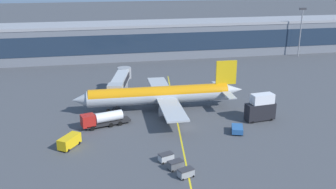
{
  "coord_description": "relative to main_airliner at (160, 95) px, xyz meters",
  "views": [
    {
      "loc": [
        -18.91,
        -73.57,
        32.75
      ],
      "look_at": [
        -1.8,
        9.9,
        4.5
      ],
      "focal_mm": 40.25,
      "sensor_mm": 36.0,
      "label": 1
    }
  ],
  "objects": [
    {
      "name": "main_airliner",
      "position": [
        0.0,
        0.0,
        0.0
      ],
      "size": [
        42.05,
        33.15,
        11.72
      ],
      "color": "#B2B7BC",
      "rests_on": "ground_plane"
    },
    {
      "name": "fuel_tanker",
      "position": [
        -14.29,
        -7.73,
        -2.12
      ],
      "size": [
        11.08,
        5.23,
        3.25
      ],
      "color": "#232326",
      "rests_on": "ground_plane"
    },
    {
      "name": "apron_lead_in_line",
      "position": [
        2.15,
        -9.89,
        -3.86
      ],
      "size": [
        11.98,
        79.19,
        0.01
      ],
      "primitive_type": "cube",
      "rotation": [
        0.0,
        0.0,
        -0.15
      ],
      "color": "yellow",
      "rests_on": "ground_plane"
    },
    {
      "name": "terminal_building",
      "position": [
        11.37,
        60.52,
        2.88
      ],
      "size": [
        179.37,
        17.21,
        13.45
      ],
      "color": "slate",
      "rests_on": "ground_plane"
    },
    {
      "name": "crew_van",
      "position": [
        -21.06,
        -16.85,
        -2.55
      ],
      "size": [
        4.53,
        5.32,
        2.3
      ],
      "color": "yellow",
      "rests_on": "ground_plane"
    },
    {
      "name": "jet_bridge",
      "position": [
        -8.68,
        10.82,
        0.99
      ],
      "size": [
        7.7,
        19.59,
        6.56
      ],
      "color": "#B2B7BC",
      "rests_on": "ground_plane"
    },
    {
      "name": "ground_plane",
      "position": [
        3.32,
        -11.89,
        -3.87
      ],
      "size": [
        700.0,
        700.0,
        0.0
      ],
      "primitive_type": "plane",
      "color": "#47494F"
    },
    {
      "name": "pushback_tug",
      "position": [
        13.4,
        -16.9,
        -3.02
      ],
      "size": [
        3.42,
        4.35,
        1.4
      ],
      "color": "#285B9E",
      "rests_on": "ground_plane"
    },
    {
      "name": "apron_light_mast_1",
      "position": [
        64.87,
        48.56,
        7.52
      ],
      "size": [
        2.8,
        0.5,
        18.98
      ],
      "color": "gray",
      "rests_on": "ground_plane"
    },
    {
      "name": "baggage_cart_0",
      "position": [
        -1.62,
        -32.05,
        -3.08
      ],
      "size": [
        3.01,
        2.35,
        1.48
      ],
      "color": "gray",
      "rests_on": "ground_plane"
    },
    {
      "name": "catering_lift",
      "position": [
        21.09,
        -11.31,
        -0.8
      ],
      "size": [
        7.04,
        3.25,
        6.3
      ],
      "color": "black",
      "rests_on": "ground_plane"
    },
    {
      "name": "baggage_cart_1",
      "position": [
        -2.7,
        -29.03,
        -3.08
      ],
      "size": [
        3.01,
        2.35,
        1.48
      ],
      "color": "#595B60",
      "rests_on": "ground_plane"
    },
    {
      "name": "baggage_cart_2",
      "position": [
        -3.78,
        -26.02,
        -3.08
      ],
      "size": [
        3.01,
        2.35,
        1.48
      ],
      "color": "#B2B7BC",
      "rests_on": "ground_plane"
    }
  ]
}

